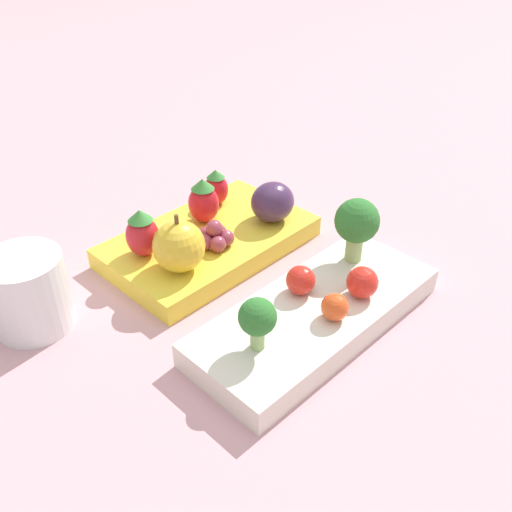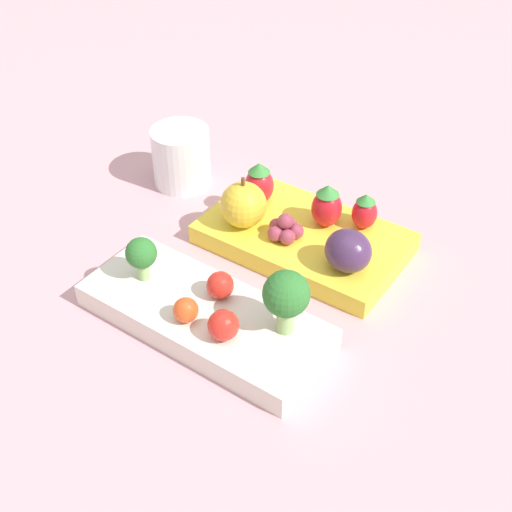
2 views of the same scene
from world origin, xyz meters
name	(u,v)px [view 1 (image 1 of 2)]	position (x,y,z in m)	size (l,w,h in m)	color
ground_plane	(266,287)	(0.00, 0.00, 0.00)	(4.00, 4.00, 0.00)	#C6939E
bento_box_savoury	(312,317)	(0.00, 0.07, 0.01)	(0.24, 0.12, 0.02)	silver
bento_box_fruit	(209,242)	(0.01, -0.08, 0.01)	(0.22, 0.15, 0.02)	yellow
broccoli_floret_0	(357,223)	(-0.07, 0.04, 0.06)	(0.04, 0.04, 0.06)	#93B770
broccoli_floret_1	(258,319)	(0.07, 0.08, 0.05)	(0.03, 0.03, 0.04)	#93B770
cherry_tomato_0	(305,278)	(0.00, 0.05, 0.04)	(0.02, 0.02, 0.02)	red
cherry_tomato_1	(362,282)	(-0.04, 0.08, 0.04)	(0.03, 0.03, 0.03)	red
cherry_tomato_2	(337,306)	(0.00, 0.09, 0.03)	(0.02, 0.02, 0.02)	#DB4C1E
apple	(179,246)	(0.06, -0.05, 0.04)	(0.05, 0.05, 0.06)	gold
strawberry_0	(216,187)	(-0.03, -0.13, 0.04)	(0.03, 0.03, 0.04)	red
strawberry_1	(201,202)	(0.00, -0.10, 0.04)	(0.03, 0.03, 0.05)	red
strawberry_2	(142,233)	(0.08, -0.09, 0.04)	(0.03, 0.03, 0.05)	red
plum	(273,202)	(-0.06, -0.06, 0.04)	(0.05, 0.04, 0.04)	#42284C
grape_cluster	(215,237)	(0.02, -0.06, 0.03)	(0.04, 0.04, 0.03)	#93384C
drinking_cup	(28,292)	(0.19, -0.08, 0.03)	(0.06, 0.06, 0.07)	silver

